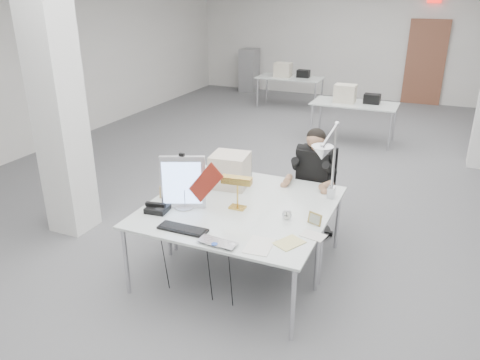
# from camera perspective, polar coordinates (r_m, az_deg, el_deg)

# --- Properties ---
(room_shell) EXTENTS (10.04, 14.04, 3.24)m
(room_shell) POSITION_cam_1_polar(r_m,az_deg,el_deg) (6.45, 8.30, 12.26)
(room_shell) COLOR #57575A
(room_shell) RESTS_ON ground
(desk_main) EXTENTS (1.80, 0.90, 0.02)m
(desk_main) POSITION_cam_1_polar(r_m,az_deg,el_deg) (4.40, -2.28, -5.54)
(desk_main) COLOR silver
(desk_main) RESTS_ON room_shell
(desk_second) EXTENTS (1.80, 0.90, 0.02)m
(desk_second) POSITION_cam_1_polar(r_m,az_deg,el_deg) (5.15, 2.06, -1.23)
(desk_second) COLOR silver
(desk_second) RESTS_ON room_shell
(bg_desk_a) EXTENTS (1.60, 0.80, 0.02)m
(bg_desk_a) POSITION_cam_1_polar(r_m,az_deg,el_deg) (9.35, 13.80, 9.02)
(bg_desk_a) COLOR silver
(bg_desk_a) RESTS_ON room_shell
(bg_desk_b) EXTENTS (1.60, 0.80, 0.02)m
(bg_desk_b) POSITION_cam_1_polar(r_m,az_deg,el_deg) (11.91, 6.16, 12.30)
(bg_desk_b) COLOR silver
(bg_desk_b) RESTS_ON room_shell
(filing_cabinet) EXTENTS (0.45, 0.55, 1.20)m
(filing_cabinet) POSITION_cam_1_polar(r_m,az_deg,el_deg) (13.85, 1.14, 13.23)
(filing_cabinet) COLOR gray
(filing_cabinet) RESTS_ON room_shell
(office_chair) EXTENTS (0.57, 0.57, 1.12)m
(office_chair) POSITION_cam_1_polar(r_m,az_deg,el_deg) (5.64, 8.94, -1.32)
(office_chair) COLOR black
(office_chair) RESTS_ON room_shell
(seated_person) EXTENTS (0.54, 0.66, 0.96)m
(seated_person) POSITION_cam_1_polar(r_m,az_deg,el_deg) (5.47, 9.02, 1.74)
(seated_person) COLOR black
(seated_person) RESTS_ON office_chair
(monitor) EXTENTS (0.42, 0.21, 0.55)m
(monitor) POSITION_cam_1_polar(r_m,az_deg,el_deg) (4.64, -6.95, -0.29)
(monitor) COLOR silver
(monitor) RESTS_ON desk_main
(pennant) EXTENTS (0.41, 0.08, 0.45)m
(pennant) POSITION_cam_1_polar(r_m,az_deg,el_deg) (4.47, -4.21, -0.33)
(pennant) COLOR maroon
(pennant) RESTS_ON monitor
(keyboard) EXTENTS (0.47, 0.16, 0.02)m
(keyboard) POSITION_cam_1_polar(r_m,az_deg,el_deg) (4.32, -6.99, -5.94)
(keyboard) COLOR black
(keyboard) RESTS_ON desk_main
(laptop) EXTENTS (0.36, 0.25, 0.03)m
(laptop) POSITION_cam_1_polar(r_m,az_deg,el_deg) (4.03, -3.13, -7.98)
(laptop) COLOR #A6A6AB
(laptop) RESTS_ON desk_main
(mouse) EXTENTS (0.10, 0.07, 0.03)m
(mouse) POSITION_cam_1_polar(r_m,az_deg,el_deg) (4.04, -1.00, -7.83)
(mouse) COLOR #A2A2A6
(mouse) RESTS_ON desk_main
(bankers_lamp) EXTENTS (0.32, 0.16, 0.35)m
(bankers_lamp) POSITION_cam_1_polar(r_m,az_deg,el_deg) (4.63, -0.30, -1.53)
(bankers_lamp) COLOR gold
(bankers_lamp) RESTS_ON desk_main
(desk_phone) EXTENTS (0.23, 0.21, 0.05)m
(desk_phone) POSITION_cam_1_polar(r_m,az_deg,el_deg) (4.69, -10.04, -3.50)
(desk_phone) COLOR black
(desk_phone) RESTS_ON desk_main
(picture_frame_left) EXTENTS (0.16, 0.09, 0.12)m
(picture_frame_left) POSITION_cam_1_polar(r_m,az_deg,el_deg) (4.97, -8.91, -1.50)
(picture_frame_left) COLOR tan
(picture_frame_left) RESTS_ON desk_main
(picture_frame_right) EXTENTS (0.15, 0.08, 0.11)m
(picture_frame_right) POSITION_cam_1_polar(r_m,az_deg,el_deg) (4.43, 9.11, -4.68)
(picture_frame_right) COLOR #A48A46
(picture_frame_right) RESTS_ON desk_main
(desk_clock) EXTENTS (0.09, 0.05, 0.09)m
(desk_clock) POSITION_cam_1_polar(r_m,az_deg,el_deg) (4.49, 5.74, -4.19)
(desk_clock) COLOR silver
(desk_clock) RESTS_ON desk_main
(paper_stack_a) EXTENTS (0.24, 0.33, 0.01)m
(paper_stack_a) POSITION_cam_1_polar(r_m,az_deg,el_deg) (4.05, 2.38, -8.01)
(paper_stack_a) COLOR silver
(paper_stack_a) RESTS_ON desk_main
(paper_stack_b) EXTENTS (0.28, 0.31, 0.01)m
(paper_stack_b) POSITION_cam_1_polar(r_m,az_deg,el_deg) (4.11, 6.01, -7.62)
(paper_stack_b) COLOR #D1C77D
(paper_stack_b) RESTS_ON desk_main
(paper_stack_c) EXTENTS (0.24, 0.19, 0.01)m
(paper_stack_c) POSITION_cam_1_polar(r_m,az_deg,el_deg) (4.25, 8.93, -6.71)
(paper_stack_c) COLOR silver
(paper_stack_c) RESTS_ON desk_main
(beige_monitor) EXTENTS (0.43, 0.41, 0.37)m
(beige_monitor) POSITION_cam_1_polar(r_m,az_deg,el_deg) (5.16, -1.22, 1.21)
(beige_monitor) COLOR beige
(beige_monitor) RESTS_ON desk_second
(architect_lamp) EXTENTS (0.22, 0.62, 0.80)m
(architect_lamp) POSITION_cam_1_polar(r_m,az_deg,el_deg) (4.65, 10.67, 1.19)
(architect_lamp) COLOR silver
(architect_lamp) RESTS_ON desk_second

